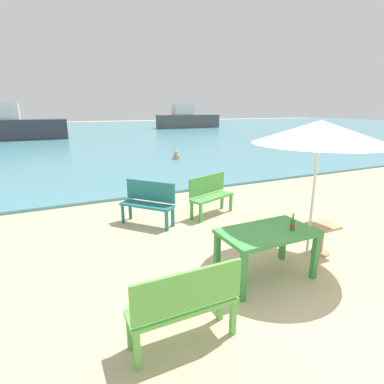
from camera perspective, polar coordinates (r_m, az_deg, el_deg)
The scene contains 12 objects.
ground_plane at distance 4.97m, azimuth 17.17°, elevation -15.08°, with size 120.00×120.00×0.00m, color #C6B287.
sea_water at distance 33.29m, azimuth -20.48°, elevation 10.49°, with size 120.00×50.00×0.08m, color teal.
picnic_table_green at distance 4.59m, azimuth 14.04°, elevation -8.36°, with size 1.40×0.80×0.76m.
beer_bottle_amber at distance 4.61m, azimuth 18.56°, elevation -5.86°, with size 0.07×0.07×0.26m.
patio_umbrella at distance 5.18m, azimuth 23.18°, elevation 10.40°, with size 2.10×2.10×2.30m.
side_table_wood at distance 5.75m, azimuth 23.48°, elevation -7.44°, with size 0.44×0.44×0.54m.
bench_teal_center at distance 6.61m, azimuth -8.25°, elevation -1.57°, with size 1.06×1.14×0.95m.
bench_green_left at distance 3.31m, azimuth -1.24°, elevation -20.18°, with size 1.20×0.37×0.95m.
bench_green_right at distance 7.13m, azimuth 3.44°, elevation -0.15°, with size 1.25×0.75×0.95m.
swimmer_person at distance 14.79m, azimuth -3.00°, elevation 6.92°, with size 0.34×0.34×0.41m.
boat_cargo_ship at distance 27.42m, azimuth -30.96°, elevation 10.53°, with size 7.55×2.06×2.75m.
boat_fishing_trawler at distance 38.46m, azimuth -0.89°, elevation 13.59°, with size 7.73×2.11×2.81m.
Camera 1 is at (-3.02, -3.06, 2.48)m, focal length 28.09 mm.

